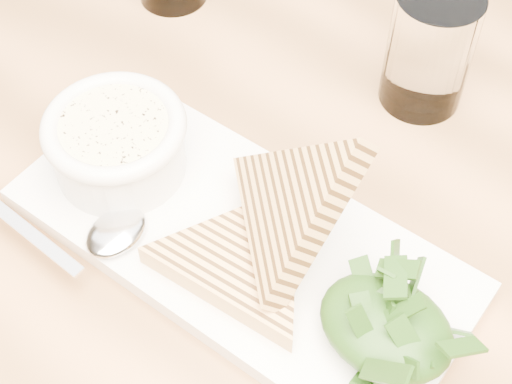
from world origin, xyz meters
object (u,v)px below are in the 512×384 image
Objects in this scene: platter at (240,242)px; table_top at (131,230)px; soup_bowl at (119,150)px; glass_far at (429,50)px.

table_top is at bearing -161.21° from platter.
table_top is 0.07m from soup_bowl.
platter reaches higher than table_top.
soup_bowl reaches higher than platter.
glass_far is (0.03, 0.22, 0.05)m from platter.
glass_far reaches higher than soup_bowl.
soup_bowl is (-0.12, -0.00, 0.03)m from platter.
soup_bowl is at bearing 135.40° from table_top.
platter is 3.41× the size of soup_bowl.
platter is (0.09, 0.03, 0.03)m from table_top.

